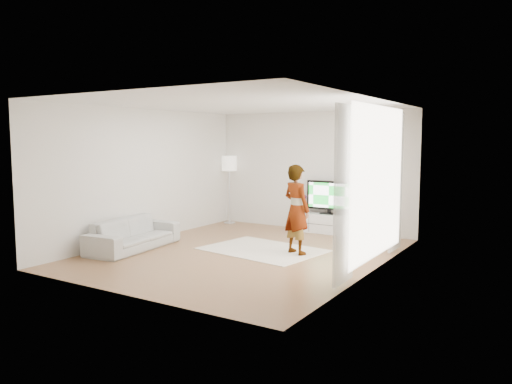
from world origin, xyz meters
The scene contains 17 objects.
floor centered at (0.00, 0.00, 0.00)m, with size 6.00×6.00×0.00m, color #A16D48.
ceiling centered at (0.00, 0.00, 2.80)m, with size 6.00×6.00×0.00m, color white.
wall_left centered at (-2.50, 0.00, 1.40)m, with size 0.02×6.00×2.80m, color silver.
wall_right centered at (2.50, 0.00, 1.40)m, with size 0.02×6.00×2.80m, color silver.
wall_back centered at (0.00, 3.00, 1.40)m, with size 5.00×0.02×2.80m, color silver.
wall_front centered at (0.00, -3.00, 1.40)m, with size 5.00×0.02×2.80m, color silver.
window centered at (2.48, 0.30, 1.45)m, with size 0.01×2.60×2.50m, color white.
curtain_near centered at (2.40, -1.00, 1.35)m, with size 0.04×0.70×2.60m, color white.
curtain_far centered at (2.40, 1.60, 1.35)m, with size 0.04×0.70×2.60m, color white.
media_console centered at (0.53, 2.76, 0.22)m, with size 1.57×0.45×0.44m.
television centered at (0.53, 2.79, 0.86)m, with size 1.10×0.22×0.76m.
game_console centered at (1.21, 2.76, 0.56)m, with size 0.07×0.18×0.24m.
potted_plant centered at (-0.14, 2.77, 0.64)m, with size 0.23×0.23×0.40m, color #3F7238.
rug centered at (0.16, 0.44, 0.01)m, with size 2.23×1.61×0.01m, color silver.
player centered at (0.87, 0.48, 0.85)m, with size 0.61×0.40×1.68m, color #334772.
sofa centered at (-2.05, -0.81, 0.30)m, with size 2.06×0.81×0.60m, color #A9A9A5.
floor_lamp centered at (-2.20, 2.70, 1.47)m, with size 0.39×0.39×1.73m.
Camera 1 is at (5.08, -7.76, 2.14)m, focal length 35.00 mm.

